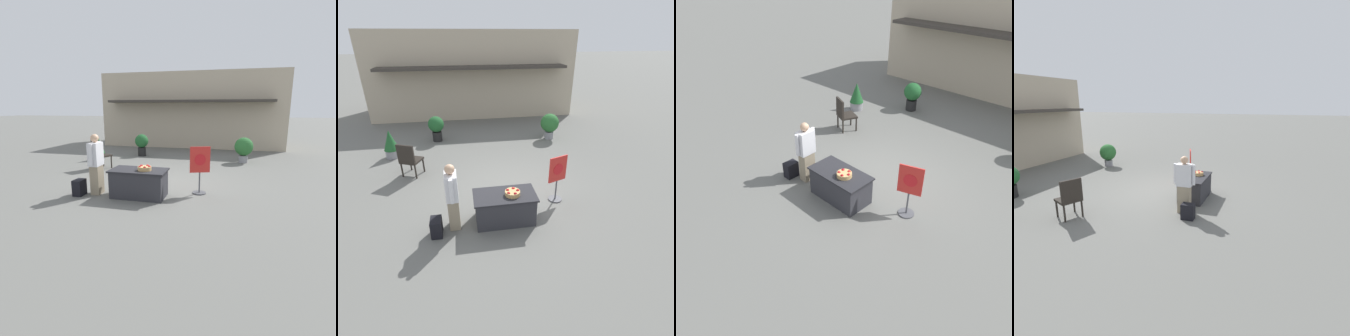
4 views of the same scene
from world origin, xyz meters
TOP-DOWN VIEW (x-y plane):
  - ground_plane at (0.00, 0.00)m, footprint 120.00×120.00m
  - storefront_building at (-0.38, 9.08)m, footprint 10.31×4.83m
  - display_table at (-0.25, -1.32)m, footprint 1.44×0.78m
  - apple_basket at (-0.08, -1.36)m, footprint 0.35×0.35m
  - person_visitor at (-1.42, -1.36)m, footprint 0.27×0.61m
  - backpack at (-1.82, -1.59)m, footprint 0.24×0.34m
  - poster_board at (1.23, -0.69)m, footprint 0.52×0.36m
  - patio_chair at (-2.77, 1.34)m, footprint 0.73×0.73m
  - potted_plant_far_right at (-2.15, 4.30)m, footprint 0.64×0.64m
  - potted_plant_near_right at (-3.65, 2.89)m, footprint 0.51×0.51m
  - potted_plant_near_left at (2.50, 3.81)m, footprint 0.76×0.76m

SIDE VIEW (x-z plane):
  - ground_plane at x=0.00m, z-range 0.00..0.00m
  - backpack at x=-1.82m, z-range 0.00..0.42m
  - display_table at x=-0.25m, z-range 0.00..0.72m
  - potted_plant_near_right at x=-3.65m, z-range 0.02..1.04m
  - patio_chair at x=-2.77m, z-range 0.06..1.14m
  - potted_plant_far_right at x=-2.15m, z-range 0.10..1.14m
  - potted_plant_near_left at x=2.50m, z-range 0.10..1.16m
  - poster_board at x=1.23m, z-range 0.04..1.31m
  - apple_basket at x=-0.08m, z-range 0.71..0.84m
  - person_visitor at x=-1.42m, z-range 0.01..1.61m
  - storefront_building at x=-0.38m, z-range 0.00..4.19m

